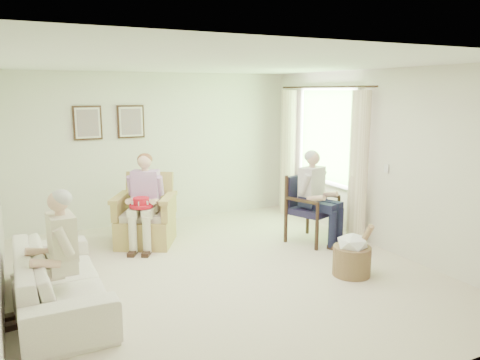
{
  "coord_description": "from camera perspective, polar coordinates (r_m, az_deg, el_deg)",
  "views": [
    {
      "loc": [
        -2.31,
        -5.16,
        2.29
      ],
      "look_at": [
        0.57,
        0.65,
        1.05
      ],
      "focal_mm": 35.0,
      "sensor_mm": 36.0,
      "label": 1
    }
  ],
  "objects": [
    {
      "name": "person_sofa",
      "position": [
        5.11,
        -21.22,
        -7.62
      ],
      "size": [
        0.42,
        0.63,
        1.29
      ],
      "rotation": [
        0.0,
        0.0,
        -1.5
      ],
      "color": "beige",
      "rests_on": "ground"
    },
    {
      "name": "curtain_right",
      "position": [
        8.76,
        5.88,
        3.29
      ],
      "size": [
        0.34,
        0.34,
        2.3
      ],
      "primitive_type": "cylinder",
      "color": "#FFE7C7",
      "rests_on": "ground"
    },
    {
      "name": "front_wall",
      "position": [
        3.48,
        16.84,
        -6.17
      ],
      "size": [
        5.0,
        0.04,
        2.6
      ],
      "primitive_type": "cube",
      "color": "silver",
      "rests_on": "ground"
    },
    {
      "name": "floor",
      "position": [
        6.1,
        -2.11,
        -11.24
      ],
      "size": [
        5.5,
        5.5,
        0.0
      ],
      "primitive_type": "plane",
      "color": "beige",
      "rests_on": "ground"
    },
    {
      "name": "framed_print_left",
      "position": [
        7.97,
        -18.08,
        6.63
      ],
      "size": [
        0.45,
        0.05,
        0.55
      ],
      "color": "#382114",
      "rests_on": "back_wall"
    },
    {
      "name": "back_wall",
      "position": [
        8.3,
        -10.05,
        3.81
      ],
      "size": [
        5.0,
        0.04,
        2.6
      ],
      "primitive_type": "cube",
      "color": "silver",
      "rests_on": "ground"
    },
    {
      "name": "wood_armchair",
      "position": [
        7.3,
        8.43,
        -3.06
      ],
      "size": [
        0.65,
        0.61,
        1.01
      ],
      "rotation": [
        0.0,
        0.0,
        0.38
      ],
      "color": "black",
      "rests_on": "ground"
    },
    {
      "name": "red_hat",
      "position": [
        6.83,
        -11.97,
        -2.81
      ],
      "size": [
        0.33,
        0.33,
        0.14
      ],
      "color": "red",
      "rests_on": "person_wicker"
    },
    {
      "name": "curtain_left",
      "position": [
        7.2,
        14.23,
        1.38
      ],
      "size": [
        0.34,
        0.34,
        2.3
      ],
      "primitive_type": "cylinder",
      "color": "#FFE7C7",
      "rests_on": "ground"
    },
    {
      "name": "sofa",
      "position": [
        5.44,
        -21.13,
        -11.17
      ],
      "size": [
        2.18,
        0.85,
        0.64
      ],
      "primitive_type": "imported",
      "rotation": [
        0.0,
        0.0,
        1.57
      ],
      "color": "#F2E3D1",
      "rests_on": "ground"
    },
    {
      "name": "right_wall",
      "position": [
        7.12,
        16.47,
        2.4
      ],
      "size": [
        0.04,
        5.5,
        2.6
      ],
      "primitive_type": "cube",
      "color": "silver",
      "rests_on": "ground"
    },
    {
      "name": "person_dark",
      "position": [
        7.11,
        9.25,
        -1.27
      ],
      "size": [
        0.4,
        0.62,
        1.39
      ],
      "rotation": [
        0.0,
        0.0,
        0.38
      ],
      "color": "#171932",
      "rests_on": "ground"
    },
    {
      "name": "hatbox",
      "position": [
        6.1,
        13.52,
        -8.79
      ],
      "size": [
        0.6,
        0.6,
        0.7
      ],
      "color": "#A57A5A",
      "rests_on": "ground"
    },
    {
      "name": "window",
      "position": [
        7.98,
        10.53,
        5.58
      ],
      "size": [
        0.13,
        2.5,
        1.63
      ],
      "color": "#2D6B23",
      "rests_on": "right_wall"
    },
    {
      "name": "person_wicker",
      "position": [
        7.01,
        -11.36,
        -1.7
      ],
      "size": [
        0.4,
        0.62,
        1.36
      ],
      "rotation": [
        0.0,
        0.0,
        -0.51
      ],
      "color": "beige",
      "rests_on": "ground"
    },
    {
      "name": "framed_print_right",
      "position": [
        8.1,
        -13.16,
        6.94
      ],
      "size": [
        0.45,
        0.05,
        0.55
      ],
      "color": "#382114",
      "rests_on": "back_wall"
    },
    {
      "name": "wicker_armchair",
      "position": [
        7.25,
        -11.51,
        -5.04
      ],
      "size": [
        0.83,
        0.82,
        1.06
      ],
      "rotation": [
        0.0,
        0.0,
        -0.51
      ],
      "color": "tan",
      "rests_on": "ground"
    },
    {
      "name": "ceiling",
      "position": [
        5.66,
        -2.3,
        13.96
      ],
      "size": [
        5.0,
        5.5,
        0.02
      ],
      "primitive_type": "cube",
      "color": "white",
      "rests_on": "back_wall"
    }
  ]
}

